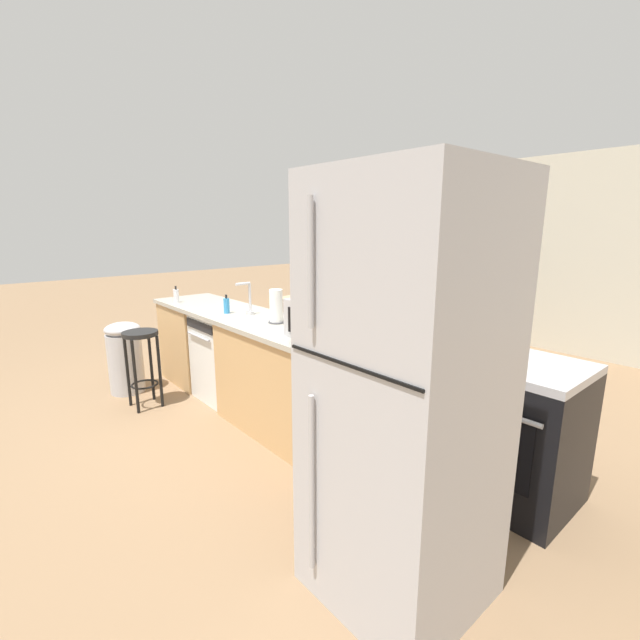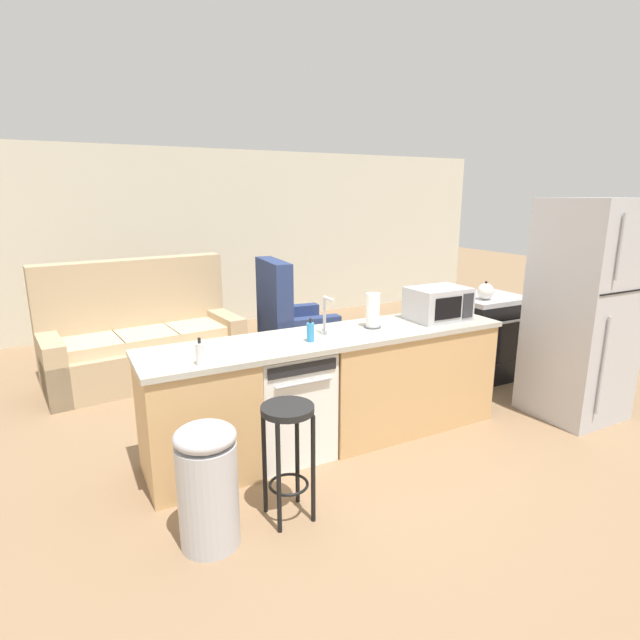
% 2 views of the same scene
% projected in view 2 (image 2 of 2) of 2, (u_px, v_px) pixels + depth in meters
% --- Properties ---
extents(ground_plane, '(24.00, 24.00, 0.00)m').
position_uv_depth(ground_plane, '(316.00, 444.00, 4.01)').
color(ground_plane, '#896B4C').
extents(wall_back, '(10.00, 0.06, 2.60)m').
position_uv_depth(wall_back, '(204.00, 240.00, 7.43)').
color(wall_back, beige).
rests_on(wall_back, ground_plane).
extents(kitchen_counter, '(2.94, 0.66, 0.90)m').
position_uv_depth(kitchen_counter, '(342.00, 390.00, 4.01)').
color(kitchen_counter, tan).
rests_on(kitchen_counter, ground_plane).
extents(dishwasher, '(0.58, 0.61, 0.84)m').
position_uv_depth(dishwasher, '(286.00, 402.00, 3.79)').
color(dishwasher, white).
rests_on(dishwasher, ground_plane).
extents(stove_range, '(0.76, 0.68, 0.90)m').
position_uv_depth(stove_range, '(484.00, 336.00, 5.43)').
color(stove_range, black).
rests_on(stove_range, ground_plane).
extents(refrigerator, '(0.72, 0.73, 1.93)m').
position_uv_depth(refrigerator, '(583.00, 311.00, 4.36)').
color(refrigerator, '#B7B7BC').
rests_on(refrigerator, ground_plane).
extents(microwave, '(0.50, 0.37, 0.28)m').
position_uv_depth(microwave, '(438.00, 304.00, 4.29)').
color(microwave, '#B7B7BC').
rests_on(microwave, kitchen_counter).
extents(sink_faucet, '(0.07, 0.18, 0.30)m').
position_uv_depth(sink_faucet, '(325.00, 318.00, 3.83)').
color(sink_faucet, silver).
rests_on(sink_faucet, kitchen_counter).
extents(paper_towel_roll, '(0.14, 0.14, 0.28)m').
position_uv_depth(paper_towel_roll, '(373.00, 311.00, 4.02)').
color(paper_towel_roll, '#4C4C51').
rests_on(paper_towel_roll, kitchen_counter).
extents(soap_bottle, '(0.06, 0.06, 0.18)m').
position_uv_depth(soap_bottle, '(310.00, 332.00, 3.65)').
color(soap_bottle, '#338CCC').
rests_on(soap_bottle, kitchen_counter).
extents(dish_soap_bottle, '(0.06, 0.06, 0.18)m').
position_uv_depth(dish_soap_bottle, '(200.00, 353.00, 3.16)').
color(dish_soap_bottle, silver).
rests_on(dish_soap_bottle, kitchen_counter).
extents(kettle, '(0.21, 0.17, 0.19)m').
position_uv_depth(kettle, '(486.00, 291.00, 5.11)').
color(kettle, silver).
rests_on(kettle, stove_range).
extents(bar_stool, '(0.32, 0.32, 0.74)m').
position_uv_depth(bar_stool, '(288.00, 438.00, 2.99)').
color(bar_stool, black).
rests_on(bar_stool, ground_plane).
extents(trash_bin, '(0.35, 0.35, 0.74)m').
position_uv_depth(trash_bin, '(208.00, 484.00, 2.79)').
color(trash_bin, '#B7B7BC').
rests_on(trash_bin, ground_plane).
extents(couch, '(2.09, 1.12, 1.27)m').
position_uv_depth(couch, '(142.00, 341.00, 5.44)').
color(couch, tan).
rests_on(couch, ground_plane).
extents(armchair, '(0.87, 0.92, 1.20)m').
position_uv_depth(armchair, '(290.00, 328.00, 6.15)').
color(armchair, navy).
rests_on(armchair, ground_plane).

